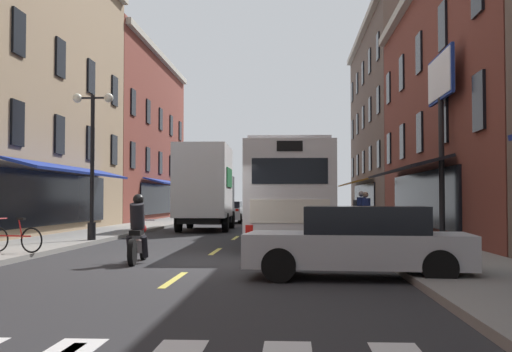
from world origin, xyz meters
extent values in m
cube|color=#28282B|center=(0.00, 0.00, -0.05)|extent=(34.80, 80.00, 0.10)
cube|color=#DBCC4C|center=(0.00, -3.50, 0.00)|extent=(0.14, 2.40, 0.01)
cube|color=#DBCC4C|center=(0.00, 3.00, 0.00)|extent=(0.14, 2.40, 0.01)
cube|color=#DBCC4C|center=(0.00, 9.50, 0.00)|extent=(0.14, 2.40, 0.01)
cube|color=#DBCC4C|center=(0.00, 16.00, 0.00)|extent=(0.14, 2.40, 0.01)
cube|color=#DBCC4C|center=(0.00, 22.50, 0.00)|extent=(0.14, 2.40, 0.01)
cube|color=#DBCC4C|center=(0.00, 29.00, 0.00)|extent=(0.14, 2.40, 0.01)
cube|color=#DBCC4C|center=(0.00, 35.50, 0.00)|extent=(0.14, 2.40, 0.01)
cube|color=gray|center=(5.90, 0.00, 0.07)|extent=(3.00, 80.00, 0.14)
cube|color=black|center=(-7.36, 10.00, 1.55)|extent=(0.10, 12.00, 2.10)
cube|color=navy|center=(-6.65, 10.00, 2.75)|extent=(1.38, 11.20, 0.44)
cube|color=black|center=(-7.36, 6.00, 4.20)|extent=(0.10, 1.00, 1.60)
cube|color=black|center=(-7.36, 10.00, 4.20)|extent=(0.10, 1.00, 1.60)
cube|color=black|center=(-7.36, 14.00, 4.20)|extent=(0.10, 1.00, 1.60)
cube|color=black|center=(-7.36, 18.00, 4.20)|extent=(0.10, 1.00, 1.60)
cube|color=black|center=(-7.36, 6.00, 7.40)|extent=(0.10, 1.00, 1.60)
cube|color=black|center=(-7.36, 10.00, 7.40)|extent=(0.10, 1.00, 1.60)
cube|color=black|center=(-7.36, 14.00, 7.40)|extent=(0.10, 1.00, 1.60)
cube|color=black|center=(-7.36, 18.00, 7.40)|extent=(0.10, 1.00, 1.60)
cube|color=brown|center=(-11.40, 30.00, 6.14)|extent=(8.00, 19.90, 12.29)
cube|color=#B2AD9E|center=(-7.30, 30.00, 11.94)|extent=(0.44, 19.40, 0.40)
cube|color=black|center=(-7.36, 30.00, 1.55)|extent=(0.10, 12.00, 2.10)
cube|color=navy|center=(-6.65, 30.00, 2.75)|extent=(1.38, 11.20, 0.44)
cube|color=black|center=(-7.36, 22.00, 4.20)|extent=(0.10, 1.00, 1.60)
cube|color=black|center=(-7.36, 26.00, 4.20)|extent=(0.10, 1.00, 1.60)
cube|color=black|center=(-7.36, 30.00, 4.20)|extent=(0.10, 1.00, 1.60)
cube|color=black|center=(-7.36, 34.00, 4.20)|extent=(0.10, 1.00, 1.60)
cube|color=black|center=(-7.36, 38.00, 4.20)|extent=(0.10, 1.00, 1.60)
cube|color=black|center=(-7.36, 22.00, 7.40)|extent=(0.10, 1.00, 1.60)
cube|color=black|center=(-7.36, 26.00, 7.40)|extent=(0.10, 1.00, 1.60)
cube|color=black|center=(-7.36, 30.00, 7.40)|extent=(0.10, 1.00, 1.60)
cube|color=black|center=(-7.36, 34.00, 7.40)|extent=(0.10, 1.00, 1.60)
cube|color=black|center=(-7.36, 38.00, 7.40)|extent=(0.10, 1.00, 1.60)
cube|color=black|center=(7.36, 10.00, 1.55)|extent=(0.10, 12.00, 2.10)
cube|color=black|center=(6.65, 10.00, 2.75)|extent=(1.38, 11.20, 0.44)
cube|color=black|center=(7.36, 2.00, 4.20)|extent=(0.10, 1.00, 1.60)
cube|color=black|center=(7.36, 6.00, 4.20)|extent=(0.10, 1.00, 1.60)
cube|color=black|center=(7.36, 10.00, 4.20)|extent=(0.10, 1.00, 1.60)
cube|color=black|center=(7.36, 14.00, 4.20)|extent=(0.10, 1.00, 1.60)
cube|color=black|center=(7.36, 18.00, 4.20)|extent=(0.10, 1.00, 1.60)
cube|color=black|center=(7.36, 6.00, 7.40)|extent=(0.10, 1.00, 1.60)
cube|color=black|center=(7.36, 10.00, 7.40)|extent=(0.10, 1.00, 1.60)
cube|color=black|center=(7.36, 14.00, 7.40)|extent=(0.10, 1.00, 1.60)
cube|color=black|center=(7.36, 18.00, 7.40)|extent=(0.10, 1.00, 1.60)
cube|color=brown|center=(11.40, 30.00, 6.91)|extent=(8.00, 19.90, 13.81)
cube|color=#B2AD9E|center=(7.30, 30.00, 13.46)|extent=(0.44, 19.40, 0.40)
cube|color=black|center=(7.36, 30.00, 1.55)|extent=(0.10, 12.00, 2.10)
cube|color=brown|center=(6.65, 30.00, 2.75)|extent=(1.38, 11.20, 0.44)
cube|color=black|center=(7.36, 22.00, 4.20)|extent=(0.10, 1.00, 1.60)
cube|color=black|center=(7.36, 26.00, 4.20)|extent=(0.10, 1.00, 1.60)
cube|color=black|center=(7.36, 30.00, 4.20)|extent=(0.10, 1.00, 1.60)
cube|color=black|center=(7.36, 34.00, 4.20)|extent=(0.10, 1.00, 1.60)
cube|color=black|center=(7.36, 38.00, 4.20)|extent=(0.10, 1.00, 1.60)
cube|color=black|center=(7.36, 22.00, 7.40)|extent=(0.10, 1.00, 1.60)
cube|color=black|center=(7.36, 26.00, 7.40)|extent=(0.10, 1.00, 1.60)
cube|color=black|center=(7.36, 30.00, 7.40)|extent=(0.10, 1.00, 1.60)
cube|color=black|center=(7.36, 34.00, 7.40)|extent=(0.10, 1.00, 1.60)
cube|color=black|center=(7.36, 38.00, 7.40)|extent=(0.10, 1.00, 1.60)
cube|color=black|center=(7.36, 22.00, 10.60)|extent=(0.10, 1.00, 1.60)
cube|color=black|center=(7.36, 26.00, 10.60)|extent=(0.10, 1.00, 1.60)
cube|color=black|center=(7.36, 30.00, 10.60)|extent=(0.10, 1.00, 1.60)
cube|color=black|center=(7.36, 34.00, 10.60)|extent=(0.10, 1.00, 1.60)
cube|color=black|center=(7.36, 38.00, 10.60)|extent=(0.10, 1.00, 1.60)
cylinder|color=black|center=(7.05, 5.06, 2.47)|extent=(0.18, 0.18, 4.67)
cylinder|color=black|center=(7.05, 5.06, 0.26)|extent=(0.40, 0.40, 0.24)
cube|color=navy|center=(7.05, 5.06, 5.48)|extent=(0.10, 3.17, 1.51)
cube|color=white|center=(6.99, 5.06, 5.48)|extent=(0.04, 3.01, 1.35)
cube|color=white|center=(7.11, 5.06, 5.48)|extent=(0.04, 3.01, 1.35)
cube|color=silver|center=(2.09, 7.07, 1.77)|extent=(2.75, 11.17, 2.84)
cube|color=silver|center=(2.09, 7.07, 3.25)|extent=(2.52, 9.96, 0.16)
cube|color=black|center=(2.08, 7.37, 1.98)|extent=(2.74, 8.77, 0.96)
cube|color=#193899|center=(2.09, 7.07, 0.60)|extent=(2.77, 10.77, 0.36)
cube|color=black|center=(1.99, 12.59, 1.98)|extent=(2.25, 0.16, 1.10)
cube|color=black|center=(2.19, 1.55, 2.30)|extent=(2.05, 0.16, 0.70)
cube|color=silver|center=(2.19, 1.54, 1.21)|extent=(2.15, 0.14, 0.64)
cube|color=black|center=(2.19, 1.54, 2.97)|extent=(0.70, 0.11, 0.28)
cube|color=red|center=(1.09, 1.51, 0.70)|extent=(0.20, 0.08, 0.28)
cube|color=red|center=(3.28, 1.55, 0.70)|extent=(0.20, 0.08, 0.28)
cylinder|color=black|center=(0.85, 10.61, 0.50)|extent=(0.32, 1.01, 1.00)
cylinder|color=black|center=(3.20, 10.65, 0.50)|extent=(0.32, 1.01, 1.00)
cylinder|color=black|center=(0.97, 3.99, 0.50)|extent=(0.32, 1.01, 1.00)
cylinder|color=black|center=(3.32, 4.03, 0.50)|extent=(0.32, 1.01, 1.00)
cube|color=black|center=(-2.04, 17.78, 1.55)|extent=(2.34, 2.15, 2.40)
cube|color=black|center=(-2.06, 18.79, 2.40)|extent=(2.00, 0.14, 0.80)
cube|color=silver|center=(-1.97, 14.42, 2.39)|extent=(2.49, 4.67, 3.38)
cube|color=#196633|center=(-0.75, 14.44, 2.56)|extent=(0.12, 2.77, 0.90)
cube|color=black|center=(-1.99, 15.47, 0.55)|extent=(2.03, 6.36, 0.24)
cylinder|color=black|center=(-3.13, 17.56, 0.45)|extent=(0.30, 0.91, 0.90)
cylinder|color=black|center=(-0.93, 17.60, 0.45)|extent=(0.30, 0.91, 0.90)
cylinder|color=black|center=(-3.05, 13.70, 0.45)|extent=(0.30, 0.91, 0.90)
cylinder|color=black|center=(-0.85, 13.75, 0.45)|extent=(0.30, 0.91, 0.90)
cube|color=silver|center=(3.51, -3.13, 0.56)|extent=(4.41, 2.12, 0.64)
cube|color=black|center=(3.68, -3.14, 1.12)|extent=(2.44, 1.79, 0.55)
cube|color=red|center=(5.56, -4.01, 0.78)|extent=(0.08, 0.20, 0.14)
cube|color=red|center=(5.68, -2.62, 0.78)|extent=(0.08, 0.20, 0.14)
cylinder|color=black|center=(2.01, -3.82, 0.32)|extent=(0.66, 0.28, 0.64)
cylinder|color=black|center=(2.15, -2.18, 0.32)|extent=(0.66, 0.28, 0.64)
cylinder|color=black|center=(4.87, -4.07, 0.32)|extent=(0.66, 0.28, 0.64)
cylinder|color=black|center=(5.01, -2.43, 0.32)|extent=(0.66, 0.28, 0.64)
cube|color=silver|center=(-1.93, 25.33, 0.61)|extent=(1.96, 4.64, 0.73)
cube|color=black|center=(-1.92, 25.15, 1.17)|extent=(1.76, 2.52, 0.45)
cube|color=red|center=(-2.64, 23.04, 0.87)|extent=(0.20, 0.06, 0.14)
cube|color=red|center=(-1.13, 23.07, 0.87)|extent=(0.20, 0.06, 0.14)
cylinder|color=black|center=(-2.84, 26.92, 0.32)|extent=(0.23, 0.64, 0.64)
cylinder|color=black|center=(-1.07, 26.95, 0.32)|extent=(0.23, 0.64, 0.64)
cylinder|color=black|center=(-2.79, 23.72, 0.32)|extent=(0.23, 0.64, 0.64)
cylinder|color=black|center=(-1.01, 23.75, 0.32)|extent=(0.23, 0.64, 0.64)
cylinder|color=black|center=(-1.50, 0.32, 0.31)|extent=(0.13, 0.62, 0.62)
cylinder|color=black|center=(-1.42, -1.13, 0.31)|extent=(0.15, 0.63, 0.62)
cylinder|color=#B2B2B7|center=(-1.49, 0.20, 0.61)|extent=(0.09, 0.33, 0.68)
ellipsoid|color=maroon|center=(-1.47, -0.22, 0.81)|extent=(0.35, 0.58, 0.28)
cube|color=black|center=(-1.45, -0.62, 0.74)|extent=(0.29, 0.57, 0.12)
cube|color=#B2B2B7|center=(-1.46, -0.40, 0.40)|extent=(0.26, 0.41, 0.30)
cylinder|color=#B2B2B7|center=(-1.49, 0.10, 1.02)|extent=(0.62, 0.07, 0.04)
cylinder|color=black|center=(-1.45, -0.55, 1.13)|extent=(0.37, 0.48, 0.66)
sphere|color=black|center=(-1.46, -0.44, 1.53)|extent=(0.26, 0.26, 0.26)
cylinder|color=black|center=(-1.63, -0.53, 0.40)|extent=(0.16, 0.37, 0.56)
cylinder|color=black|center=(-1.27, -0.51, 0.40)|extent=(0.16, 0.37, 0.56)
torus|color=black|center=(-4.52, 0.60, 0.47)|extent=(0.65, 0.21, 0.66)
cylinder|color=red|center=(-5.03, 0.73, 0.57)|extent=(0.98, 0.28, 0.04)
cylinder|color=red|center=(-4.85, 0.69, 0.75)|extent=(0.14, 0.07, 0.50)
cube|color=black|center=(-4.84, 0.68, 1.02)|extent=(0.22, 0.17, 0.06)
cylinder|color=red|center=(-5.46, 0.84, 1.02)|extent=(0.15, 0.47, 0.03)
cylinder|color=navy|center=(5.01, 9.90, 0.56)|extent=(0.28, 0.28, 0.83)
cylinder|color=navy|center=(5.01, 9.90, 1.29)|extent=(0.36, 0.36, 0.64)
sphere|color=gray|center=(5.01, 9.90, 1.75)|extent=(0.23, 0.23, 0.23)
cube|color=#4C4C51|center=(4.84, 10.08, 1.33)|extent=(0.30, 0.30, 0.36)
cylinder|color=#33663F|center=(4.99, 8.29, 0.54)|extent=(0.28, 0.28, 0.81)
cylinder|color=navy|center=(4.99, 8.29, 1.26)|extent=(0.36, 0.36, 0.62)
sphere|color=#9D755B|center=(4.99, 8.29, 1.70)|extent=(0.22, 0.22, 0.22)
cylinder|color=black|center=(-4.62, 5.81, 2.64)|extent=(0.14, 0.14, 4.99)
cylinder|color=black|center=(-4.62, 5.81, 0.44)|extent=(0.28, 0.28, 0.60)
cylinder|color=black|center=(-4.62, 5.81, 5.03)|extent=(1.10, 0.07, 0.07)
sphere|color=white|center=(-5.17, 5.81, 5.03)|extent=(0.32, 0.32, 0.32)
sphere|color=white|center=(-4.07, 5.81, 5.03)|extent=(0.32, 0.32, 0.32)
camera|label=1|loc=(2.25, -15.45, 1.53)|focal=44.23mm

